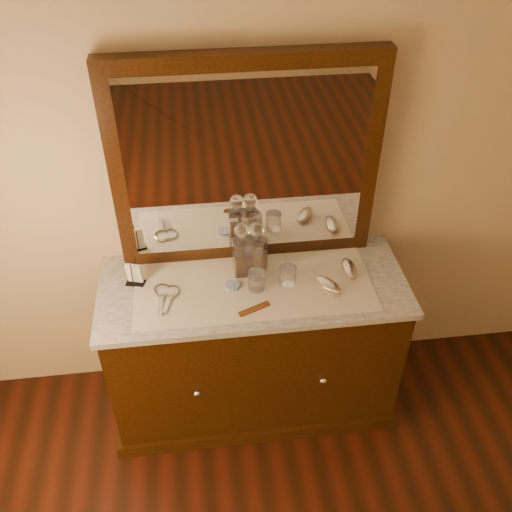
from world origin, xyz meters
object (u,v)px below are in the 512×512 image
at_px(brush_far, 349,269).
at_px(hand_mirror_outer, 161,294).
at_px(decanter_right, 256,253).
at_px(dresser_cabinet, 254,348).
at_px(pin_dish, 232,286).
at_px(hand_mirror_inner, 171,294).
at_px(mirror_frame, 246,164).
at_px(decanter_left, 242,254).
at_px(brush_near, 328,285).
at_px(napkin_rack, 135,275).
at_px(comb, 254,309).

height_order(brush_far, hand_mirror_outer, brush_far).
xyz_separation_m(decanter_right, hand_mirror_outer, (-0.45, -0.11, -0.10)).
bearing_deg(dresser_cabinet, pin_dish, -175.10).
distance_m(hand_mirror_outer, hand_mirror_inner, 0.04).
bearing_deg(hand_mirror_inner, dresser_cabinet, 4.81).
bearing_deg(decanter_right, dresser_cabinet, -105.40).
xyz_separation_m(mirror_frame, hand_mirror_inner, (-0.38, -0.28, -0.49)).
height_order(decanter_left, brush_near, decanter_left).
xyz_separation_m(napkin_rack, brush_far, (1.01, -0.05, -0.03)).
bearing_deg(decanter_right, napkin_rack, -178.83).
xyz_separation_m(comb, napkin_rack, (-0.53, 0.25, 0.05)).
xyz_separation_m(dresser_cabinet, decanter_right, (0.02, 0.09, 0.55)).
bearing_deg(hand_mirror_inner, mirror_frame, 35.98).
bearing_deg(mirror_frame, dresser_cabinet, -90.00).
relative_size(decanter_right, brush_near, 1.78).
distance_m(dresser_cabinet, hand_mirror_inner, 0.59).
height_order(dresser_cabinet, hand_mirror_outer, hand_mirror_outer).
xyz_separation_m(decanter_right, brush_far, (0.44, -0.06, -0.09)).
bearing_deg(decanter_left, mirror_frame, 75.44).
bearing_deg(brush_far, brush_near, -141.20).
distance_m(brush_near, brush_far, 0.16).
relative_size(brush_far, hand_mirror_outer, 0.68).
relative_size(pin_dish, decanter_left, 0.25).
distance_m(decanter_left, brush_near, 0.42).
relative_size(decanter_right, brush_far, 1.98).
relative_size(decanter_right, hand_mirror_inner, 1.53).
xyz_separation_m(brush_near, hand_mirror_outer, (-0.76, 0.05, -0.01)).
distance_m(decanter_left, brush_far, 0.51).
relative_size(dresser_cabinet, decanter_left, 4.94).
height_order(dresser_cabinet, mirror_frame, mirror_frame).
distance_m(comb, hand_mirror_inner, 0.39).
xyz_separation_m(pin_dish, brush_near, (0.44, -0.07, 0.01)).
height_order(mirror_frame, decanter_left, mirror_frame).
bearing_deg(brush_far, dresser_cabinet, -177.04).
bearing_deg(hand_mirror_outer, comb, -19.68).
height_order(pin_dish, comb, pin_dish).
bearing_deg(hand_mirror_inner, brush_near, -3.56).
bearing_deg(comb, decanter_left, 72.53).
relative_size(dresser_cabinet, brush_far, 9.75).
distance_m(napkin_rack, hand_mirror_outer, 0.16).
distance_m(pin_dish, decanter_left, 0.15).
height_order(comb, decanter_left, decanter_left).
bearing_deg(brush_far, mirror_frame, 154.42).
height_order(brush_near, hand_mirror_inner, brush_near).
height_order(brush_far, hand_mirror_inner, brush_far).
height_order(comb, hand_mirror_outer, hand_mirror_outer).
relative_size(pin_dish, brush_far, 0.49).
bearing_deg(napkin_rack, brush_far, -2.95).
bearing_deg(mirror_frame, hand_mirror_inner, -144.02).
relative_size(pin_dish, brush_near, 0.44).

